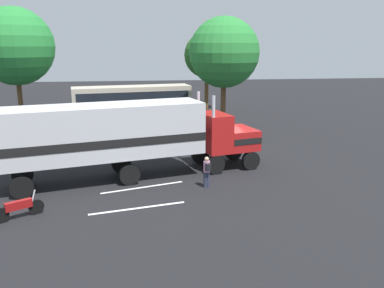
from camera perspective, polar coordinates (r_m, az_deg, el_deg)
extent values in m
plane|color=black|center=(24.71, 4.04, -2.92)|extent=(120.00, 120.00, 0.00)
cube|color=silver|center=(20.91, -7.05, -6.18)|extent=(4.27, 1.39, 0.01)
cube|color=silver|center=(18.40, -7.76, -9.09)|extent=(4.34, 1.04, 0.01)
cube|color=#B21919|center=(24.25, 6.60, 0.85)|extent=(2.34, 2.86, 1.20)
cube|color=#B21919|center=(23.45, 3.17, 1.72)|extent=(1.95, 2.76, 2.20)
cube|color=silver|center=(24.70, 8.53, 1.03)|extent=(0.58, 2.06, 1.08)
cube|color=black|center=(24.24, 6.60, 0.99)|extent=(2.35, 2.89, 0.36)
cylinder|color=silver|center=(24.10, 0.91, 3.54)|extent=(0.18, 0.18, 3.40)
cylinder|color=silver|center=(22.12, 3.07, 2.57)|extent=(0.18, 0.18, 3.40)
cube|color=silver|center=(21.54, -12.39, 1.80)|extent=(10.82, 5.01, 2.80)
cube|color=black|center=(21.63, -12.33, 0.72)|extent=(10.83, 5.05, 0.44)
cylinder|color=silver|center=(25.06, 2.77, -0.40)|extent=(1.41, 0.93, 0.64)
cylinder|color=black|center=(25.61, 5.97, -1.07)|extent=(1.14, 0.55, 1.10)
cylinder|color=black|center=(23.75, 8.40, -2.36)|extent=(1.14, 0.55, 1.10)
cylinder|color=black|center=(24.67, 1.21, -1.59)|extent=(1.14, 0.55, 1.10)
cylinder|color=black|center=(22.74, 3.34, -2.97)|extent=(1.14, 0.55, 1.10)
cylinder|color=black|center=(23.29, -10.12, -2.76)|extent=(1.14, 0.55, 1.10)
cylinder|color=black|center=(21.24, -8.93, -4.37)|extent=(1.14, 0.55, 1.10)
cylinder|color=black|center=(22.94, -23.10, -3.96)|extent=(1.14, 0.55, 1.10)
cylinder|color=black|center=(20.84, -23.21, -5.73)|extent=(1.14, 0.55, 1.10)
cylinder|color=#2D3347|center=(20.67, 1.90, -5.12)|extent=(0.18, 0.18, 0.82)
cylinder|color=#2D3347|center=(20.73, 2.29, -5.07)|extent=(0.18, 0.18, 0.82)
cylinder|color=#A5728C|center=(20.48, 2.11, -3.25)|extent=(0.34, 0.34, 0.58)
sphere|color=tan|center=(20.37, 2.12, -2.16)|extent=(0.23, 0.23, 0.23)
cube|color=black|center=(20.30, 2.34, -3.32)|extent=(0.29, 0.22, 0.36)
cube|color=#BFB29E|center=(38.41, -8.54, 6.04)|extent=(11.27, 4.30, 2.90)
cube|color=black|center=(38.33, -8.57, 6.89)|extent=(10.62, 4.23, 0.90)
cylinder|color=black|center=(40.51, -2.95, 4.51)|extent=(1.03, 0.44, 1.00)
cylinder|color=black|center=(38.36, -2.13, 3.98)|extent=(1.03, 0.44, 1.00)
cylinder|color=black|center=(39.38, -14.05, 3.83)|extent=(1.03, 0.44, 1.00)
cylinder|color=black|center=(37.17, -13.84, 3.25)|extent=(1.03, 0.44, 1.00)
cube|color=#234C8C|center=(32.75, -21.81, 1.53)|extent=(4.69, 2.75, 0.70)
cube|color=#1E232D|center=(32.63, -21.56, 2.63)|extent=(2.42, 2.09, 0.55)
cylinder|color=black|center=(32.13, -24.43, 0.41)|extent=(0.67, 0.36, 0.64)
cylinder|color=black|center=(33.65, -24.29, 0.99)|extent=(0.67, 0.36, 0.64)
cylinder|color=black|center=(32.06, -19.09, 0.87)|extent=(0.67, 0.36, 0.64)
cylinder|color=black|center=(33.58, -19.20, 1.44)|extent=(0.67, 0.36, 0.64)
cylinder|color=black|center=(18.81, -21.39, -8.37)|extent=(0.61, 0.43, 0.66)
cylinder|color=black|center=(18.48, -25.69, -9.22)|extent=(0.61, 0.43, 0.66)
cube|color=maroon|center=(18.53, -23.60, -8.00)|extent=(1.06, 0.78, 0.36)
cylinder|color=silver|center=(18.63, -21.80, -7.15)|extent=(0.28, 0.21, 0.69)
cylinder|color=brown|center=(45.51, 2.09, 7.68)|extent=(0.44, 0.44, 4.32)
sphere|color=#255E21|center=(45.25, 2.14, 12.62)|extent=(5.04, 5.04, 5.04)
cylinder|color=brown|center=(34.40, 4.47, 5.74)|extent=(0.44, 0.44, 4.51)
sphere|color=#2A8135|center=(34.05, 4.62, 12.94)|extent=(5.88, 5.88, 5.88)
cylinder|color=brown|center=(41.25, -23.38, 6.04)|extent=(0.44, 0.44, 4.55)
sphere|color=#278236|center=(40.95, -24.04, 12.65)|extent=(7.13, 7.13, 7.13)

